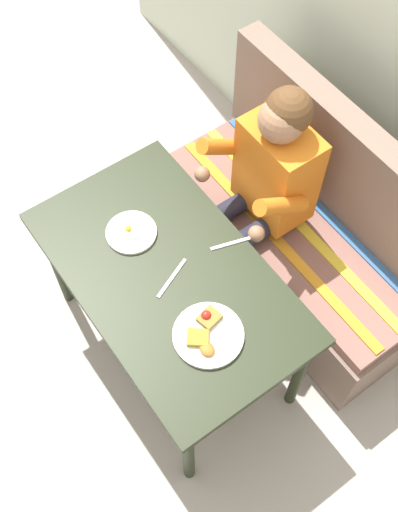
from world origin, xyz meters
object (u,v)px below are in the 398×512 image
(person, at_px, (264,181))
(plate_eggs, at_px, (131,232))
(plate_breakfast, at_px, (207,334))
(fork, at_px, (230,244))
(table, at_px, (169,284))
(couch, at_px, (301,234))
(knife, at_px, (173,277))

(person, height_order, plate_eggs, person)
(person, relative_size, plate_breakfast, 4.51)
(plate_breakfast, xyz_separation_m, fork, (-0.27, 0.31, -0.01))
(table, xyz_separation_m, plate_eggs, (-0.25, -0.02, 0.09))
(couch, bearing_deg, fork, -86.15)
(table, height_order, plate_breakfast, plate_breakfast)
(plate_eggs, bearing_deg, plate_breakfast, -1.30)
(person, relative_size, knife, 6.06)
(plate_eggs, bearing_deg, table, 3.83)
(table, xyz_separation_m, couch, (0.00, 0.76, -0.32))
(plate_breakfast, xyz_separation_m, knife, (-0.28, 0.03, -0.01))
(table, relative_size, knife, 6.00)
(fork, bearing_deg, knife, -74.15)
(fork, xyz_separation_m, knife, (-0.01, -0.28, 0.00))
(person, bearing_deg, knife, -74.76)
(person, distance_m, plate_eggs, 0.62)
(couch, height_order, fork, couch)
(plate_eggs, relative_size, fork, 1.24)
(table, bearing_deg, couch, 90.00)
(person, xyz_separation_m, plate_eggs, (-0.11, -0.61, -0.00))
(couch, bearing_deg, plate_breakfast, -69.07)
(plate_breakfast, height_order, knife, plate_breakfast)
(couch, relative_size, plate_eggs, 6.84)
(plate_eggs, height_order, knife, plate_eggs)
(table, relative_size, person, 0.99)
(plate_breakfast, bearing_deg, knife, 173.36)
(table, bearing_deg, knife, 7.84)
(person, height_order, fork, person)
(knife, bearing_deg, person, 82.12)
(person, bearing_deg, fork, -61.40)
(person, bearing_deg, table, -77.16)
(plate_breakfast, bearing_deg, plate_eggs, 178.70)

